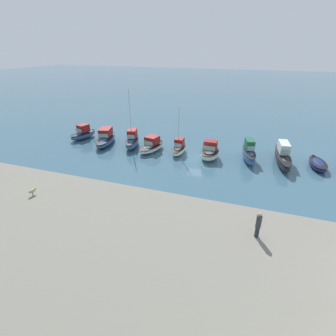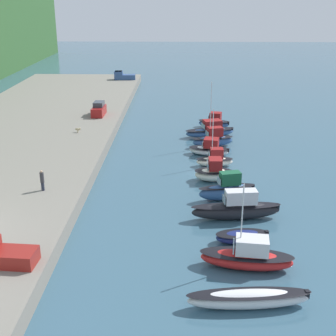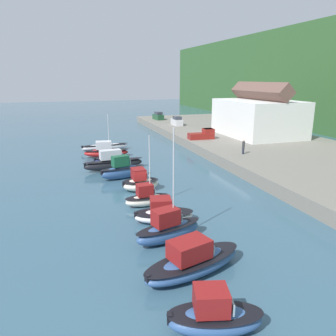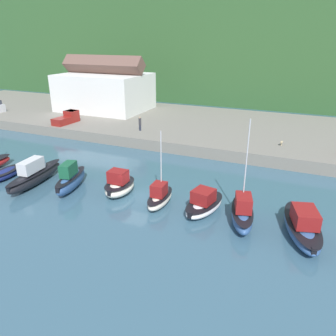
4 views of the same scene
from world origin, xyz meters
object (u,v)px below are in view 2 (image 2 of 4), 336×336
moored_boat_10 (214,122)px  moored_boat_1 (247,257)px  moored_boat_0 (249,299)px  moored_boat_3 (237,208)px  parked_car_2 (99,110)px  dog_on_quay (78,129)px  moored_boat_2 (242,237)px  moored_boat_5 (214,172)px  moored_boat_9 (210,131)px  pickup_truck_1 (123,76)px  moored_boat_8 (213,139)px  person_on_quay (42,180)px  moored_boat_4 (227,189)px  moored_boat_7 (210,149)px  moored_boat_6 (215,160)px

moored_boat_10 → moored_boat_1: bearing=-165.1°
moored_boat_0 → moored_boat_3: 13.30m
parked_car_2 → dog_on_quay: (-9.97, 1.32, -0.46)m
moored_boat_2 → moored_boat_3: moored_boat_3 is taller
moored_boat_0 → moored_boat_1: bearing=-10.8°
moored_boat_0 → moored_boat_5: 22.97m
moored_boat_0 → moored_boat_10: bearing=-5.4°
moored_boat_5 → moored_boat_10: size_ratio=0.80×
moored_boat_2 → moored_boat_5: (14.07, 1.57, 0.43)m
moored_boat_9 → parked_car_2: bearing=54.5°
moored_boat_1 → pickup_truck_1: 77.34m
moored_boat_2 → pickup_truck_1: bearing=7.1°
moored_boat_9 → moored_boat_8: bearing=165.8°
moored_boat_1 → pickup_truck_1: bearing=20.8°
moored_boat_8 → parked_car_2: 20.98m
pickup_truck_1 → dog_on_quay: size_ratio=5.47×
moored_boat_0 → moored_boat_10: (45.38, -0.60, 0.22)m
moored_boat_8 → pickup_truck_1: bearing=6.5°
moored_boat_9 → person_on_quay: size_ratio=3.68×
moored_boat_4 → moored_boat_8: bearing=-12.2°
moored_boat_2 → moored_boat_10: size_ratio=0.91×
moored_boat_5 → moored_boat_9: moored_boat_5 is taller
moored_boat_0 → moored_boat_7: 31.95m
moored_boat_5 → dog_on_quay: moored_boat_5 is taller
moored_boat_8 → dog_on_quay: 19.09m
moored_boat_1 → pickup_truck_1: moored_boat_1 is taller
moored_boat_9 → pickup_truck_1: size_ratio=1.63×
moored_boat_2 → moored_boat_6: (18.80, 1.09, 0.31)m
moored_boat_7 → moored_boat_10: moored_boat_10 is taller
moored_boat_8 → moored_boat_0: bearing=165.0°
moored_boat_5 → parked_car_2: parked_car_2 is taller
moored_boat_4 → moored_boat_9: moored_boat_4 is taller
moored_boat_0 → moored_boat_5: moored_boat_5 is taller
dog_on_quay → moored_boat_4: bearing=55.1°
moored_boat_5 → moored_boat_10: (22.43, -1.54, -0.07)m
pickup_truck_1 → moored_boat_6: bearing=-165.2°
moored_boat_9 → moored_boat_10: 5.14m
moored_boat_8 → pickup_truck_1: moored_boat_8 is taller
moored_boat_0 → moored_boat_1: moored_boat_1 is taller
moored_boat_1 → parked_car_2: bearing=30.8°
moored_boat_10 → parked_car_2: (1.30, 18.50, 1.58)m
moored_boat_1 → person_on_quay: bearing=66.6°
moored_boat_4 → dog_on_quay: 27.15m
moored_boat_1 → moored_boat_9: bearing=8.3°
moored_boat_4 → moored_boat_6: (9.98, 0.61, -0.29)m
moored_boat_9 → moored_boat_4: bearing=165.5°
moored_boat_1 → moored_boat_8: (30.63, 0.72, 0.08)m
moored_boat_1 → moored_boat_3: bearing=6.3°
moored_boat_6 → moored_boat_4: bearing=-178.8°
moored_boat_0 → moored_boat_3: size_ratio=1.00×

